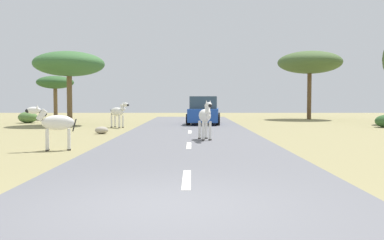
% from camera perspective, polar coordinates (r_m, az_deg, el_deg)
% --- Properties ---
extents(ground_plane, '(90.00, 90.00, 0.00)m').
position_cam_1_polar(ground_plane, '(6.29, -4.17, -11.81)').
color(ground_plane, '#8E8456').
extents(road, '(6.00, 64.00, 0.05)m').
position_cam_1_polar(road, '(6.27, -0.85, -11.62)').
color(road, slate).
rests_on(road, ground_plane).
extents(lane_markings, '(0.16, 56.00, 0.01)m').
position_cam_1_polar(lane_markings, '(5.30, -1.03, -14.01)').
color(lane_markings, silver).
rests_on(lane_markings, road).
extents(zebra_0, '(0.60, 1.60, 1.51)m').
position_cam_1_polar(zebra_0, '(16.12, 1.91, 0.51)').
color(zebra_0, silver).
rests_on(zebra_0, road).
extents(zebra_1, '(1.48, 0.66, 1.43)m').
position_cam_1_polar(zebra_1, '(13.81, -17.83, -0.41)').
color(zebra_1, silver).
rests_on(zebra_1, ground_plane).
extents(zebra_2, '(1.33, 1.17, 1.48)m').
position_cam_1_polar(zebra_2, '(24.28, -9.80, 1.06)').
color(zebra_2, silver).
rests_on(zebra_2, ground_plane).
extents(car_0, '(2.24, 4.45, 1.74)m').
position_cam_1_polar(car_0, '(26.64, 1.74, 1.17)').
color(car_0, '#1E479E').
rests_on(car_0, road).
extents(tree_0, '(4.34, 4.34, 4.56)m').
position_cam_1_polar(tree_0, '(27.44, -16.10, 7.22)').
color(tree_0, brown).
rests_on(tree_0, ground_plane).
extents(tree_2, '(5.14, 5.14, 5.50)m').
position_cam_1_polar(tree_2, '(35.80, 15.69, 7.44)').
color(tree_2, brown).
rests_on(tree_2, ground_plane).
extents(tree_4, '(2.92, 2.92, 3.49)m').
position_cam_1_polar(tree_4, '(35.80, -17.82, 4.78)').
color(tree_4, brown).
rests_on(tree_4, ground_plane).
extents(bush_4, '(1.28, 1.15, 0.77)m').
position_cam_1_polar(bush_4, '(30.87, -21.12, 0.34)').
color(bush_4, '#4C7038').
rests_on(bush_4, ground_plane).
extents(rock_0, '(0.62, 0.46, 0.34)m').
position_cam_1_polar(rock_0, '(20.06, -11.96, -1.35)').
color(rock_0, '#A89E8C').
rests_on(rock_0, ground_plane).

